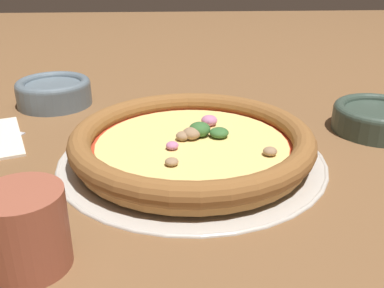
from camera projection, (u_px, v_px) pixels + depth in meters
The scene contains 6 objects.
ground_plane at pixel (192, 159), 0.64m from camera, with size 3.00×3.00×0.00m, color brown.
pizza_tray at pixel (192, 157), 0.64m from camera, with size 0.38×0.38×0.01m.
pizza at pixel (192, 142), 0.63m from camera, with size 0.34×0.34×0.04m.
bowl_near at pixel (378, 117), 0.73m from camera, with size 0.14×0.14×0.04m.
bowl_far at pixel (54, 91), 0.84m from camera, with size 0.14×0.14×0.05m.
drinking_cup at pixel (26, 230), 0.41m from camera, with size 0.08×0.08×0.08m.
Camera 1 is at (-0.57, 0.03, 0.28)m, focal length 42.00 mm.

